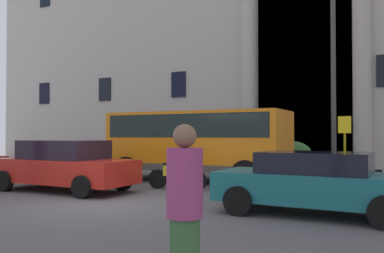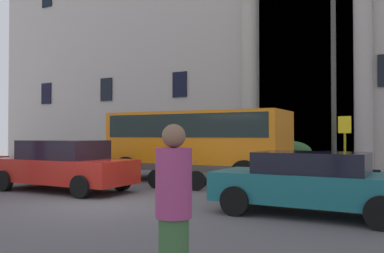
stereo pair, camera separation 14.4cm
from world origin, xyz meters
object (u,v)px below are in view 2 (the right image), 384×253
object	(u,v)px
motorcycle_near_kerb	(26,167)
scooter_by_planter	(175,175)
pedestrian_man_crossing	(174,214)
lamppost_plaza_centre	(333,59)
parked_hatchback_near	(63,165)
parked_compact_extra	(312,182)
orange_minibus	(197,140)
motorcycle_far_end	(375,184)
hedge_planter_entrance_right	(208,154)
hedge_planter_entrance_left	(122,151)
bus_stop_sign	(345,141)
hedge_planter_west	(289,157)

from	to	relation	value
motorcycle_near_kerb	scooter_by_planter	size ratio (longest dim) A/B	1.01
motorcycle_near_kerb	pedestrian_man_crossing	world-z (taller)	pedestrian_man_crossing
pedestrian_man_crossing	lamppost_plaza_centre	size ratio (longest dim) A/B	0.23
parked_hatchback_near	parked_compact_extra	bearing A→B (deg)	-2.51
orange_minibus	motorcycle_far_end	xyz separation A→B (m)	(6.16, -2.10, -1.06)
scooter_by_planter	hedge_planter_entrance_right	bearing A→B (deg)	102.51
hedge_planter_entrance_left	parked_compact_extra	bearing A→B (deg)	-36.38
bus_stop_sign	hedge_planter_west	xyz separation A→B (m)	(-2.85, 2.89, -0.77)
scooter_by_planter	lamppost_plaza_centre	bearing A→B (deg)	46.56
hedge_planter_entrance_left	motorcycle_near_kerb	xyz separation A→B (m)	(0.82, -6.94, -0.35)
bus_stop_sign	parked_compact_extra	distance (m)	6.62
pedestrian_man_crossing	scooter_by_planter	bearing A→B (deg)	123.53
orange_minibus	parked_hatchback_near	size ratio (longest dim) A/B	1.45
bus_stop_sign	parked_compact_extra	size ratio (longest dim) A/B	0.57
hedge_planter_entrance_right	parked_hatchback_near	size ratio (longest dim) A/B	0.38
hedge_planter_entrance_right	motorcycle_near_kerb	bearing A→B (deg)	-118.40
orange_minibus	bus_stop_sign	distance (m)	5.24
parked_hatchback_near	lamppost_plaza_centre	bearing A→B (deg)	45.84
lamppost_plaza_centre	scooter_by_planter	bearing A→B (deg)	-126.56
scooter_by_planter	bus_stop_sign	bearing A→B (deg)	38.98
parked_hatchback_near	orange_minibus	bearing A→B (deg)	60.42
parked_hatchback_near	scooter_by_planter	size ratio (longest dim) A/B	2.35
motorcycle_near_kerb	pedestrian_man_crossing	xyz separation A→B (m)	(11.44, -7.59, 0.46)
motorcycle_far_end	scooter_by_planter	xyz separation A→B (m)	(-5.69, -0.27, -0.01)
parked_compact_extra	hedge_planter_entrance_right	bearing A→B (deg)	126.68
hedge_planter_entrance_left	parked_hatchback_near	xyz separation A→B (m)	(4.88, -8.91, -0.03)
hedge_planter_entrance_left	parked_compact_extra	xyz separation A→B (m)	(12.36, -9.10, -0.11)
hedge_planter_entrance_left	hedge_planter_entrance_right	bearing A→B (deg)	8.27
scooter_by_planter	lamppost_plaza_centre	size ratio (longest dim) A/B	0.25
motorcycle_near_kerb	parked_compact_extra	bearing A→B (deg)	-11.85
bus_stop_sign	hedge_planter_entrance_left	size ratio (longest dim) A/B	1.17
hedge_planter_west	hedge_planter_entrance_right	bearing A→B (deg)	175.04
bus_stop_sign	motorcycle_far_end	bearing A→B (deg)	-72.08
motorcycle_far_end	pedestrian_man_crossing	size ratio (longest dim) A/B	1.15
parked_compact_extra	scooter_by_planter	bearing A→B (deg)	155.50
orange_minibus	parked_compact_extra	bearing A→B (deg)	-42.60
bus_stop_sign	motorcycle_far_end	distance (m)	4.52
bus_stop_sign	hedge_planter_entrance_left	distance (m)	12.29
orange_minibus	hedge_planter_entrance_left	size ratio (longest dim) A/B	3.26
hedge_planter_west	pedestrian_man_crossing	world-z (taller)	pedestrian_man_crossing
orange_minibus	parked_hatchback_near	distance (m)	4.92
hedge_planter_west	lamppost_plaza_centre	size ratio (longest dim) A/B	0.27
hedge_planter_entrance_right	parked_hatchback_near	xyz separation A→B (m)	(-0.08, -9.63, 0.04)
hedge_planter_west	bus_stop_sign	bearing A→B (deg)	-45.47
hedge_planter_entrance_left	hedge_planter_west	xyz separation A→B (m)	(9.16, 0.36, -0.11)
hedge_planter_west	pedestrian_man_crossing	bearing A→B (deg)	-78.24
motorcycle_near_kerb	pedestrian_man_crossing	size ratio (longest dim) A/B	1.08
bus_stop_sign	scooter_by_planter	distance (m)	6.30
motorcycle_near_kerb	pedestrian_man_crossing	distance (m)	13.74
parked_compact_extra	motorcycle_far_end	xyz separation A→B (m)	(1.01, 2.37, -0.23)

